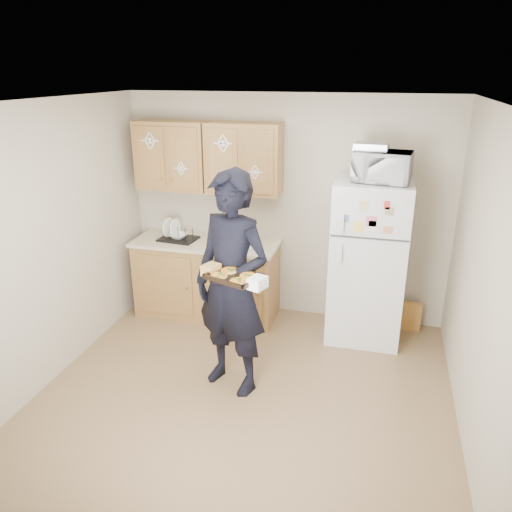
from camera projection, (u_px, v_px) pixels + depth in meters
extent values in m
plane|color=brown|center=(243.00, 398.00, 4.40)|extent=(3.60, 3.60, 0.00)
plane|color=white|center=(239.00, 103.00, 3.52)|extent=(3.60, 3.60, 0.00)
cube|color=#B0A48F|center=(286.00, 209.00, 5.59)|extent=(3.60, 0.04, 2.50)
cube|color=#B0A48F|center=(134.00, 406.00, 2.33)|extent=(3.60, 0.04, 2.50)
cube|color=#B0A48F|center=(45.00, 248.00, 4.38)|extent=(0.04, 3.60, 2.50)
cube|color=#B0A48F|center=(485.00, 291.00, 3.53)|extent=(0.04, 3.60, 2.50)
cube|color=silver|center=(368.00, 262.00, 5.17)|extent=(0.75, 0.70, 1.70)
cube|color=olive|center=(207.00, 280.00, 5.79)|extent=(1.60, 0.60, 0.86)
cube|color=beige|center=(206.00, 243.00, 5.63)|extent=(1.64, 0.64, 0.04)
cube|color=olive|center=(173.00, 156.00, 5.51)|extent=(0.80, 0.33, 0.75)
cube|color=olive|center=(244.00, 159.00, 5.32)|extent=(0.80, 0.33, 0.75)
cube|color=#DAC14D|center=(411.00, 316.00, 5.51)|extent=(0.20, 0.07, 0.32)
imported|color=black|center=(232.00, 285.00, 4.26)|extent=(0.84, 0.70, 1.99)
cube|color=black|center=(234.00, 277.00, 3.91)|extent=(0.47, 0.41, 0.04)
cylinder|color=orange|center=(219.00, 275.00, 3.90)|extent=(0.13, 0.13, 0.02)
cylinder|color=orange|center=(238.00, 281.00, 3.81)|extent=(0.13, 0.13, 0.02)
cylinder|color=orange|center=(229.00, 270.00, 4.01)|extent=(0.13, 0.13, 0.02)
cylinder|color=orange|center=(248.00, 275.00, 3.91)|extent=(0.13, 0.13, 0.02)
imported|color=silver|center=(382.00, 167.00, 4.76)|extent=(0.58, 0.43, 0.30)
cube|color=#B1B2B8|center=(371.00, 147.00, 4.75)|extent=(0.34, 0.25, 0.07)
cube|color=black|center=(178.00, 233.00, 5.65)|extent=(0.44, 0.35, 0.16)
imported|color=white|center=(178.00, 236.00, 5.66)|extent=(0.24, 0.24, 0.05)
imported|color=silver|center=(253.00, 240.00, 5.34)|extent=(0.11, 0.11, 0.20)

